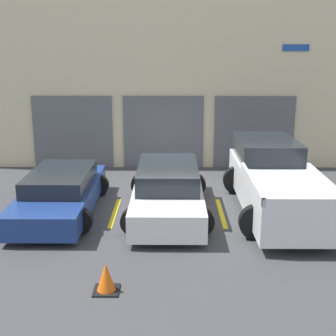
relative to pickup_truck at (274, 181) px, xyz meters
The scene contains 10 objects.
ground_plane 3.29m from the pickup_truck, 153.04° to the left, with size 28.00×28.00×0.00m, color #3D3D3F.
shophouse_building 5.89m from the pickup_truck, 121.00° to the left, with size 15.65×0.68×5.84m.
pickup_truck is the anchor object (origin of this frame).
sedan_white 2.86m from the pickup_truck, behind, with size 2.21×4.76×1.29m.
sedan_side 5.69m from the pickup_truck, behind, with size 2.17×4.62×1.12m.
parking_stripe_far_left 7.15m from the pickup_truck, behind, with size 0.12×2.20×0.01m, color gold.
parking_stripe_left 4.34m from the pickup_truck, behind, with size 0.12×2.20×0.01m, color gold.
parking_stripe_centre 1.66m from the pickup_truck, 169.11° to the right, with size 0.12×2.20×0.01m, color gold.
parking_stripe_right 1.66m from the pickup_truck, 10.89° to the right, with size 0.12×2.20×0.01m, color gold.
traffic_cone 5.88m from the pickup_truck, 132.08° to the right, with size 0.47×0.47×0.55m.
Camera 1 is at (0.10, -13.41, 4.37)m, focal length 50.00 mm.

